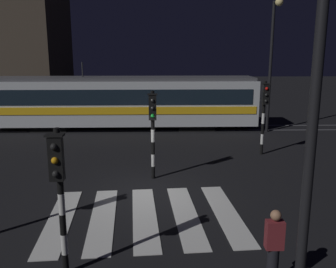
# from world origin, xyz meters

# --- Properties ---
(ground_plane) EXTENTS (120.00, 120.00, 0.00)m
(ground_plane) POSITION_xyz_m (0.00, 0.00, 0.00)
(ground_plane) COLOR black
(rail_near) EXTENTS (80.00, 0.12, 0.03)m
(rail_near) POSITION_xyz_m (0.00, 10.14, 0.01)
(rail_near) COLOR #59595E
(rail_near) RESTS_ON ground
(rail_far) EXTENTS (80.00, 0.12, 0.03)m
(rail_far) POSITION_xyz_m (0.00, 11.57, 0.01)
(rail_far) COLOR #59595E
(rail_far) RESTS_ON ground
(crosswalk_zebra) EXTENTS (5.89, 4.70, 0.02)m
(crosswalk_zebra) POSITION_xyz_m (0.00, -1.89, 0.01)
(crosswalk_zebra) COLOR silver
(crosswalk_zebra) RESTS_ON ground
(traffic_light_kerb_mid_left) EXTENTS (0.36, 0.42, 3.27)m
(traffic_light_kerb_mid_left) POSITION_xyz_m (-1.64, -4.79, 2.16)
(traffic_light_kerb_mid_left) COLOR black
(traffic_light_kerb_mid_left) RESTS_ON ground
(traffic_light_median_centre) EXTENTS (0.36, 0.42, 3.37)m
(traffic_light_median_centre) POSITION_xyz_m (0.22, 1.39, 2.23)
(traffic_light_median_centre) COLOR black
(traffic_light_median_centre) RESTS_ON ground
(traffic_light_corner_far_right) EXTENTS (0.36, 0.42, 3.46)m
(traffic_light_corner_far_right) POSITION_xyz_m (5.33, 4.66, 2.28)
(traffic_light_corner_far_right) COLOR black
(traffic_light_corner_far_right) RESTS_ON ground
(street_lamp_trackside_right) EXTENTS (0.44, 1.21, 7.61)m
(street_lamp_trackside_right) POSITION_xyz_m (7.06, 9.56, 4.79)
(street_lamp_trackside_right) COLOR black
(street_lamp_trackside_right) RESTS_ON ground
(street_lamp_near_kerb) EXTENTS (0.44, 1.21, 7.75)m
(street_lamp_near_kerb) POSITION_xyz_m (2.94, -6.43, 4.86)
(street_lamp_near_kerb) COLOR black
(street_lamp_near_kerb) RESTS_ON ground
(tram) EXTENTS (16.52, 2.58, 4.15)m
(tram) POSITION_xyz_m (-1.70, 10.85, 1.75)
(tram) COLOR silver
(tram) RESTS_ON ground
(pedestrian_waiting_at_kerb) EXTENTS (0.36, 0.24, 1.71)m
(pedestrian_waiting_at_kerb) POSITION_xyz_m (2.74, -5.31, 0.88)
(pedestrian_waiting_at_kerb) COLOR black
(pedestrian_waiting_at_kerb) RESTS_ON ground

